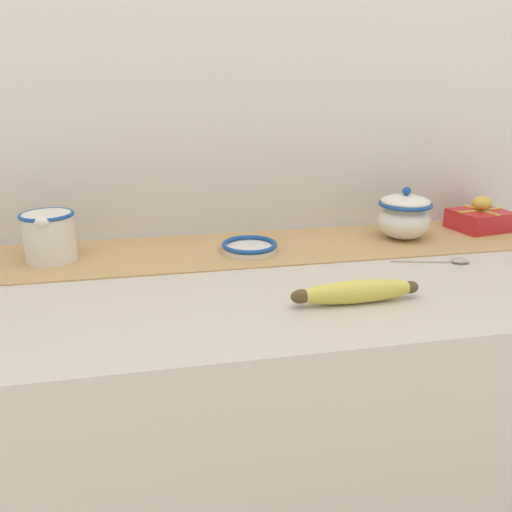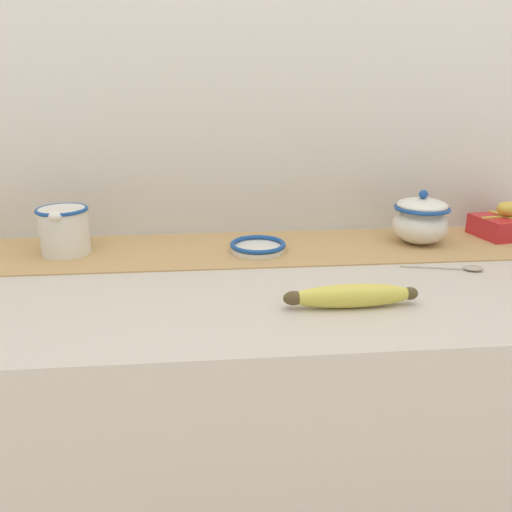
# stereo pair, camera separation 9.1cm
# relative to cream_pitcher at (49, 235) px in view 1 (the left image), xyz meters

# --- Properties ---
(countertop) EXTENTS (1.51, 0.61, 0.87)m
(countertop) POSITION_rel_cream_pitcher_xyz_m (0.39, -0.17, -0.49)
(countertop) COLOR beige
(countertop) RESTS_ON ground_plane
(back_wall) EXTENTS (2.31, 0.04, 2.40)m
(back_wall) POSITION_rel_cream_pitcher_xyz_m (0.39, 0.16, 0.27)
(back_wall) COLOR silver
(back_wall) RESTS_ON ground_plane
(table_runner) EXTENTS (1.39, 0.26, 0.00)m
(table_runner) POSITION_rel_cream_pitcher_xyz_m (0.39, -0.00, -0.06)
(table_runner) COLOR tan
(table_runner) RESTS_ON countertop
(cream_pitcher) EXTENTS (0.11, 0.12, 0.10)m
(cream_pitcher) POSITION_rel_cream_pitcher_xyz_m (0.00, 0.00, 0.00)
(cream_pitcher) COLOR white
(cream_pitcher) RESTS_ON countertop
(sugar_bowl) EXTENTS (0.12, 0.12, 0.12)m
(sugar_bowl) POSITION_rel_cream_pitcher_xyz_m (0.78, -0.00, 0.00)
(sugar_bowl) COLOR white
(sugar_bowl) RESTS_ON countertop
(small_dish) EXTENTS (0.12, 0.12, 0.02)m
(small_dish) POSITION_rel_cream_pitcher_xyz_m (0.41, -0.03, -0.04)
(small_dish) COLOR white
(small_dish) RESTS_ON countertop
(banana) EXTENTS (0.23, 0.04, 0.04)m
(banana) POSITION_rel_cream_pitcher_xyz_m (0.54, -0.32, -0.04)
(banana) COLOR #DBCC4C
(banana) RESTS_ON countertop
(spoon) EXTENTS (0.16, 0.05, 0.01)m
(spoon) POSITION_rel_cream_pitcher_xyz_m (0.81, -0.18, -0.05)
(spoon) COLOR #A89E89
(spoon) RESTS_ON countertop
(gift_box) EXTENTS (0.15, 0.13, 0.08)m
(gift_box) POSITION_rel_cream_pitcher_xyz_m (1.01, 0.03, -0.03)
(gift_box) COLOR red
(gift_box) RESTS_ON countertop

